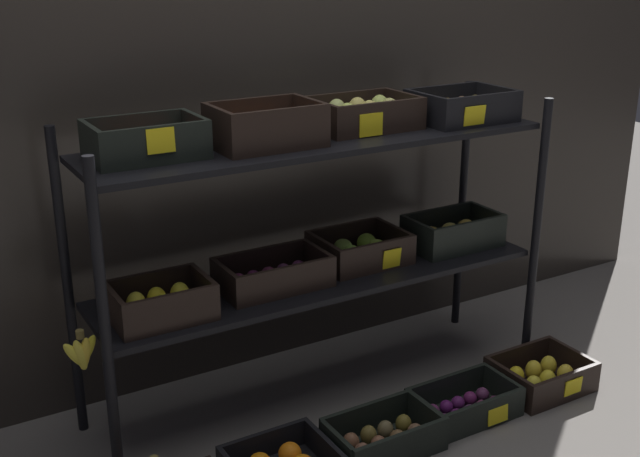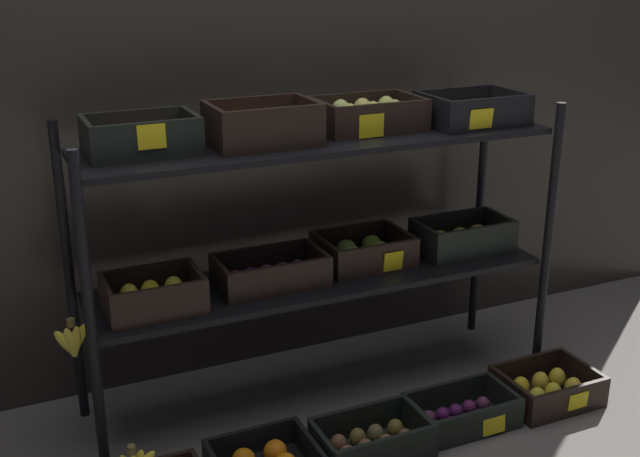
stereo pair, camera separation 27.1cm
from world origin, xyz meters
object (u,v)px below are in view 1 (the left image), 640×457
Objects in this scene: display_rack at (321,204)px; crate_ground_plum at (464,406)px; crate_ground_kiwi at (383,438)px; crate_ground_lemon at (541,376)px.

display_rack is 0.86m from crate_ground_plum.
display_rack is 0.79m from crate_ground_kiwi.
crate_ground_plum is at bearing -47.57° from display_rack.
display_rack is 5.15× the size of crate_ground_lemon.
crate_ground_lemon is at bearing 0.70° from crate_ground_plum.
display_rack reaches higher than crate_ground_plum.
display_rack is at bearing 89.10° from crate_ground_kiwi.
crate_ground_kiwi is at bearing -176.53° from crate_ground_plum.
crate_ground_kiwi is at bearing -90.90° from display_rack.
crate_ground_kiwi reaches higher than crate_ground_lemon.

